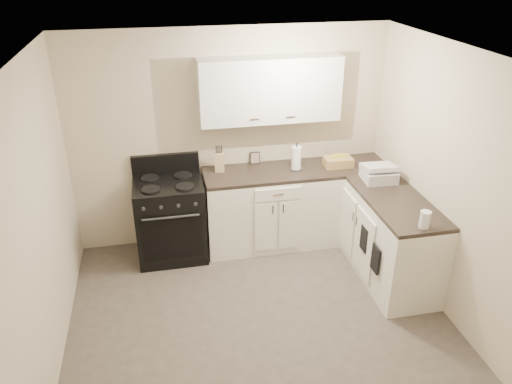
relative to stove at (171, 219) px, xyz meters
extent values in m
plane|color=#473F38|center=(0.75, -1.48, -0.46)|extent=(3.60, 3.60, 0.00)
plane|color=white|center=(0.75, -1.48, 2.04)|extent=(3.60, 3.60, 0.00)
plane|color=beige|center=(0.75, 0.32, 0.79)|extent=(3.60, 0.00, 3.60)
plane|color=beige|center=(2.55, -1.48, 0.79)|extent=(0.00, 3.60, 3.60)
plane|color=beige|center=(-1.05, -1.48, 0.79)|extent=(0.00, 3.60, 3.60)
plane|color=beige|center=(0.75, -3.28, 0.79)|extent=(3.60, 0.00, 3.60)
cube|color=white|center=(1.18, 0.02, -0.01)|extent=(1.55, 0.60, 0.90)
cube|color=white|center=(2.25, -0.63, -0.01)|extent=(0.60, 1.90, 0.90)
cube|color=black|center=(1.18, 0.02, 0.46)|extent=(1.55, 0.60, 0.04)
cube|color=black|center=(2.25, -0.63, 0.46)|extent=(0.60, 1.90, 0.04)
cube|color=silver|center=(1.18, 0.18, 1.38)|extent=(1.55, 0.30, 0.70)
cube|color=black|center=(0.00, 0.00, 0.00)|extent=(0.76, 0.65, 0.92)
cube|color=#D5B183|center=(0.60, 0.14, 0.59)|extent=(0.12, 0.11, 0.22)
cylinder|color=white|center=(1.46, 0.03, 0.62)|extent=(0.14, 0.14, 0.27)
cube|color=black|center=(1.03, 0.28, 0.55)|extent=(0.12, 0.05, 0.14)
cube|color=tan|center=(1.96, 0.01, 0.53)|extent=(0.33, 0.23, 0.11)
cube|color=silver|center=(2.26, -0.45, 0.54)|extent=(0.36, 0.34, 0.12)
cylinder|color=silver|center=(2.24, -1.48, 0.56)|extent=(0.12, 0.12, 0.16)
cube|color=black|center=(1.93, -1.24, 0.02)|extent=(0.02, 0.16, 0.28)
cube|color=black|center=(1.93, -0.94, 0.07)|extent=(0.02, 0.15, 0.27)
camera|label=1|loc=(-0.05, -5.00, 2.79)|focal=35.00mm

